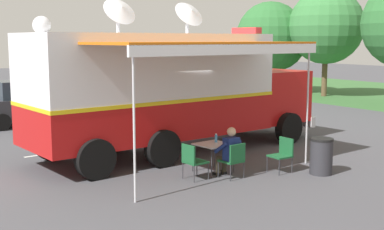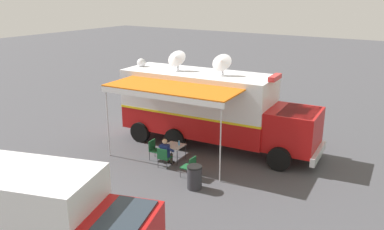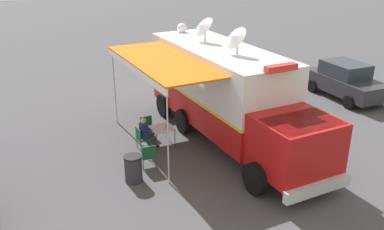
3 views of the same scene
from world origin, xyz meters
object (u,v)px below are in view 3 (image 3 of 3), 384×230
(folding_chair_spare_by_truck, at_px, (148,154))
(seated_responder, at_px, (146,132))
(folding_table, at_px, (162,129))
(folding_chair_at_table, at_px, (142,137))
(folding_chair_beside_table, at_px, (147,126))
(water_bottle, at_px, (166,126))
(command_truck, at_px, (227,92))
(trash_bin, at_px, (133,169))
(car_behind_truck, at_px, (345,80))

(folding_chair_spare_by_truck, relative_size, seated_responder, 0.70)
(folding_table, height_order, folding_chair_at_table, folding_chair_at_table)
(folding_chair_at_table, relative_size, folding_chair_beside_table, 1.00)
(water_bottle, height_order, folding_chair_beside_table, water_bottle)
(folding_chair_at_table, bearing_deg, water_bottle, 171.28)
(command_truck, xyz_separation_m, folding_chair_at_table, (3.29, -0.36, -1.43))
(trash_bin, bearing_deg, seated_responder, -116.55)
(command_truck, distance_m, car_behind_truck, 7.96)
(folding_chair_at_table, distance_m, trash_bin, 2.26)
(folding_table, distance_m, folding_chair_beside_table, 0.92)
(folding_table, distance_m, car_behind_truck, 10.24)
(folding_table, bearing_deg, seated_responder, 1.87)
(trash_bin, bearing_deg, folding_table, -128.05)
(command_truck, xyz_separation_m, car_behind_truck, (-7.60, -2.09, -1.07))
(folding_chair_spare_by_truck, distance_m, seated_responder, 1.50)
(folding_chair_beside_table, distance_m, car_behind_truck, 10.45)
(command_truck, bearing_deg, folding_chair_beside_table, -23.91)
(seated_responder, bearing_deg, trash_bin, 63.45)
(folding_table, height_order, folding_chair_spare_by_truck, folding_chair_spare_by_truck)
(trash_bin, height_order, car_behind_truck, car_behind_truck)
(folding_chair_spare_by_truck, bearing_deg, seated_responder, -103.98)
(command_truck, relative_size, trash_bin, 10.62)
(command_truck, xyz_separation_m, folding_chair_beside_table, (2.81, -1.25, -1.43))
(folding_chair_beside_table, bearing_deg, folding_chair_at_table, 61.45)
(command_truck, relative_size, folding_chair_beside_table, 11.10)
(folding_table, bearing_deg, folding_chair_spare_by_truck, 56.52)
(command_truck, relative_size, seated_responder, 7.73)
(seated_responder, bearing_deg, car_behind_truck, -170.90)
(folding_table, xyz_separation_m, seated_responder, (0.61, 0.02, -0.02))
(folding_chair_at_table, distance_m, car_behind_truck, 11.04)
(folding_chair_at_table, height_order, seated_responder, seated_responder)
(command_truck, xyz_separation_m, seated_responder, (3.10, -0.38, -1.30))
(folding_table, distance_m, trash_bin, 2.71)
(water_bottle, xyz_separation_m, folding_chair_at_table, (0.92, -0.14, -0.32))
(water_bottle, distance_m, folding_chair_beside_table, 1.16)
(water_bottle, xyz_separation_m, folding_chair_spare_by_truck, (1.10, 1.29, -0.32))
(folding_chair_spare_by_truck, relative_size, trash_bin, 0.96)
(folding_chair_beside_table, bearing_deg, trash_bin, 65.67)
(folding_chair_at_table, relative_size, trash_bin, 0.96)
(seated_responder, relative_size, trash_bin, 1.37)
(command_truck, relative_size, car_behind_truck, 2.28)
(command_truck, bearing_deg, folding_table, -9.03)
(command_truck, height_order, folding_table, command_truck)
(folding_chair_beside_table, height_order, trash_bin, trash_bin)
(folding_chair_beside_table, xyz_separation_m, car_behind_truck, (-10.41, -0.85, 0.37))
(folding_chair_beside_table, bearing_deg, seated_responder, 71.36)
(water_bottle, height_order, car_behind_truck, car_behind_truck)
(water_bottle, bearing_deg, seated_responder, -12.08)
(folding_chair_spare_by_truck, xyz_separation_m, trash_bin, (0.69, 0.65, -0.06))
(trash_bin, bearing_deg, folding_chair_beside_table, -114.33)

